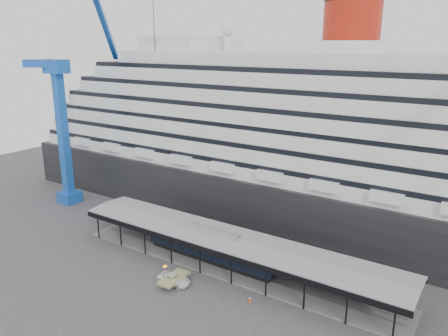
% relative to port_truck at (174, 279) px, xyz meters
% --- Properties ---
extents(ground, '(200.00, 200.00, 0.00)m').
position_rel_port_truck_xyz_m(ground, '(4.30, 3.73, -0.72)').
color(ground, '#3A3A3D').
rests_on(ground, ground).
extents(cruise_ship, '(130.00, 30.00, 43.90)m').
position_rel_port_truck_xyz_m(cruise_ship, '(4.35, 35.73, 17.63)').
color(cruise_ship, black).
rests_on(cruise_ship, ground).
extents(platform_canopy, '(56.00, 9.18, 5.30)m').
position_rel_port_truck_xyz_m(platform_canopy, '(4.30, 8.73, 1.64)').
color(platform_canopy, slate).
rests_on(platform_canopy, ground).
extents(crane_blue, '(22.63, 19.19, 47.60)m').
position_rel_port_truck_xyz_m(crane_blue, '(-40.81, 14.35, 19.24)').
color(crane_blue, blue).
rests_on(crane_blue, ground).
extents(port_truck, '(5.24, 2.56, 1.43)m').
position_rel_port_truck_xyz_m(port_truck, '(0.00, 0.00, 0.00)').
color(port_truck, white).
rests_on(port_truck, ground).
extents(pullman_carriage, '(23.84, 3.34, 23.39)m').
position_rel_port_truck_xyz_m(pullman_carriage, '(0.54, 8.73, 2.11)').
color(pullman_carriage, black).
rests_on(pullman_carriage, ground).
extents(traffic_cone_left, '(0.52, 0.52, 0.80)m').
position_rel_port_truck_xyz_m(traffic_cone_left, '(0.04, 0.88, -0.32)').
color(traffic_cone_left, '#EC450D').
rests_on(traffic_cone_left, ground).
extents(traffic_cone_mid, '(0.45, 0.45, 0.82)m').
position_rel_port_truck_xyz_m(traffic_cone_mid, '(0.22, 2.25, -0.31)').
color(traffic_cone_mid, '#D24E0B').
rests_on(traffic_cone_mid, ground).
extents(traffic_cone_right, '(0.51, 0.51, 0.81)m').
position_rel_port_truck_xyz_m(traffic_cone_right, '(11.80, 2.16, -0.32)').
color(traffic_cone_right, '#E93B0C').
rests_on(traffic_cone_right, ground).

